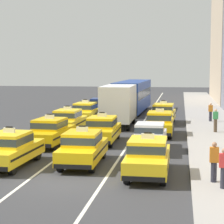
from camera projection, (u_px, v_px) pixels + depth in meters
The scene contains 21 objects.
ground_plane at pixel (65, 182), 18.22m from camera, with size 160.00×160.00×0.00m, color #353538.
lane_stripe_left_center at pixel (107, 121), 38.11m from camera, with size 0.14×80.00×0.01m, color silver.
lane_stripe_center_right at pixel (144, 122), 37.62m from camera, with size 0.14×80.00×0.01m, color silver.
sidewalk_curb at pixel (214, 131), 31.83m from camera, with size 4.00×90.00×0.15m, color #9E9993.
taxi_left_nearest at pixel (11, 148), 20.92m from camera, with size 1.98×4.62×1.96m.
taxi_left_second at pixel (50, 131), 26.34m from camera, with size 2.06×4.65×1.96m.
taxi_left_third at pixel (68, 120), 31.54m from camera, with size 1.90×4.59×1.96m.
taxi_left_fourth at pixel (86, 112), 37.39m from camera, with size 2.01×4.63×1.96m.
sedan_left_fifth at pixel (100, 106), 43.29m from camera, with size 1.83×4.33×1.58m.
taxi_center_nearest at pixel (83, 147), 21.26m from camera, with size 1.89×4.59×1.96m.
taxi_center_second at pixel (102, 129), 27.28m from camera, with size 1.86×4.58×1.96m.
box_truck_center_third at pixel (120, 104), 34.83m from camera, with size 2.33×6.97×3.27m.
bus_center_fourth at pixel (133, 95), 44.68m from camera, with size 2.90×11.28×3.22m.
taxi_right_nearest at pixel (148, 156), 19.18m from camera, with size 1.84×4.57×1.96m.
sedan_right_second at pixel (150, 136), 24.85m from camera, with size 1.76×4.30×1.58m.
taxi_right_third at pixel (160, 123), 30.16m from camera, with size 1.83×4.57×1.96m.
taxi_right_fourth at pixel (163, 113), 36.32m from camera, with size 1.98×4.62×1.96m.
pedestrian_near_crosswalk at pixel (216, 120), 30.77m from camera, with size 0.36×0.24×1.65m.
pedestrian_mid_block at pixel (214, 162), 17.59m from camera, with size 0.36×0.24×1.64m.
pedestrian_by_storefront at pixel (224, 168), 16.68m from camera, with size 0.36×0.24×1.57m.
pedestrian_trailing at pixel (211, 112), 36.69m from camera, with size 0.36×0.24×1.57m.
Camera 1 is at (4.73, -17.28, 4.86)m, focal length 70.10 mm.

